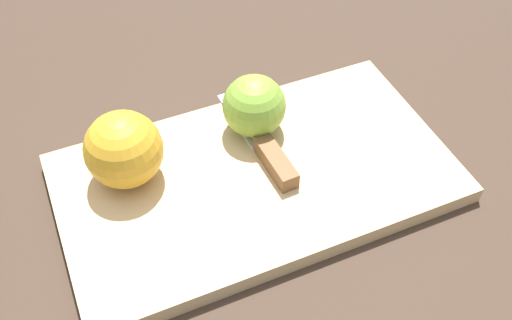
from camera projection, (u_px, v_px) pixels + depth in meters
The scene contains 5 objects.
ground_plane at pixel (256, 184), 0.69m from camera, with size 4.00×4.00×0.00m, color #38281E.
cutting_board at pixel (256, 178), 0.68m from camera, with size 0.47×0.32×0.02m.
apple_half_left at pixel (123, 150), 0.63m from camera, with size 0.09×0.09×0.09m.
apple_half_right at pixel (254, 106), 0.69m from camera, with size 0.07×0.07×0.07m.
knife at pixel (272, 158), 0.67m from camera, with size 0.06×0.18×0.02m.
Camera 1 is at (-0.10, -0.43, 0.53)m, focal length 42.00 mm.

